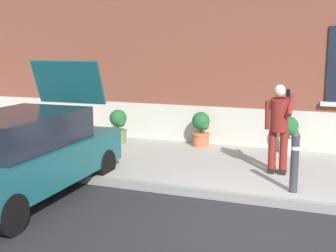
{
  "coord_description": "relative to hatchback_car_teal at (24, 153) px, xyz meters",
  "views": [
    {
      "loc": [
        0.89,
        -6.2,
        2.6
      ],
      "look_at": [
        -2.09,
        1.6,
        1.1
      ],
      "focal_mm": 47.53,
      "sensor_mm": 36.0,
      "label": 1
    }
  ],
  "objects": [
    {
      "name": "curb_edge",
      "position": [
        4.07,
        1.09,
        -0.72
      ],
      "size": [
        24.0,
        0.12,
        0.15
      ],
      "primitive_type": "cube",
      "color": "gray",
      "rests_on": "ground"
    },
    {
      "name": "planter_cream",
      "position": [
        3.97,
        4.37,
        -0.19
      ],
      "size": [
        0.44,
        0.44,
        0.86
      ],
      "color": "beige",
      "rests_on": "sidewalk"
    },
    {
      "name": "person_on_phone",
      "position": [
        3.96,
        2.51,
        0.35
      ],
      "size": [
        0.51,
        0.49,
        1.75
      ],
      "rotation": [
        0.0,
        0.0,
        -0.06
      ],
      "color": "maroon",
      "rests_on": "sidewalk"
    },
    {
      "name": "planter_terracotta",
      "position": [
        1.87,
        4.33,
        -0.19
      ],
      "size": [
        0.44,
        0.44,
        0.86
      ],
      "color": "#B25B38",
      "rests_on": "sidewalk"
    },
    {
      "name": "planter_olive",
      "position": [
        -0.23,
        3.98,
        -0.19
      ],
      "size": [
        0.44,
        0.44,
        0.86
      ],
      "color": "#606B38",
      "rests_on": "sidewalk"
    },
    {
      "name": "sidewalk",
      "position": [
        4.07,
        2.95,
        -0.72
      ],
      "size": [
        24.0,
        3.6,
        0.15
      ],
      "primitive_type": "cube",
      "color": "#99968E",
      "rests_on": "ground"
    },
    {
      "name": "ground_plane",
      "position": [
        4.07,
        0.15,
        -0.8
      ],
      "size": [
        80.0,
        80.0,
        0.0
      ],
      "primitive_type": "plane",
      "color": "#232326"
    },
    {
      "name": "hatchback_car_teal",
      "position": [
        0.0,
        0.0,
        0.0
      ],
      "size": [
        1.87,
        4.1,
        2.34
      ],
      "color": "#165156",
      "rests_on": "ground"
    },
    {
      "name": "bollard_near_person",
      "position": [
        4.36,
        1.5,
        -0.09
      ],
      "size": [
        0.15,
        0.15,
        1.04
      ],
      "color": "#333338",
      "rests_on": "sidewalk"
    }
  ]
}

